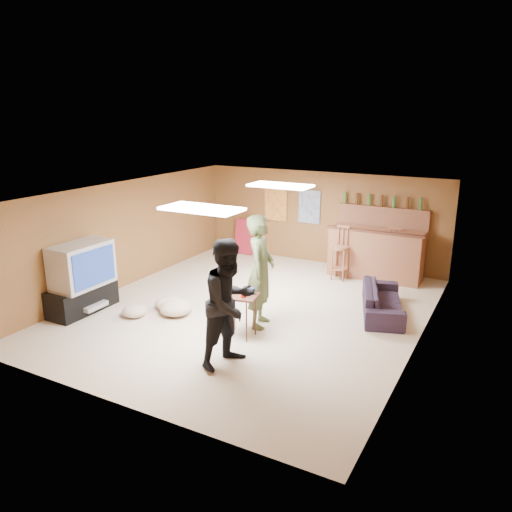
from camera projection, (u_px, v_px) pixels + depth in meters
The scene contains 32 objects.
ground at pixel (251, 310), 9.28m from camera, with size 7.00×7.00×0.00m, color #C3AF95.
ceiling at pixel (251, 193), 8.66m from camera, with size 6.00×7.00×0.02m, color silver.
wall_back at pixel (321, 218), 11.93m from camera, with size 6.00×0.02×2.20m, color brown.
wall_front at pixel (111, 324), 6.01m from camera, with size 6.00×0.02×2.20m, color brown.
wall_left at pixel (124, 235), 10.34m from camera, with size 0.02×7.00×2.20m, color brown.
wall_right at pixel (423, 279), 7.60m from camera, with size 0.02×7.00×2.20m, color brown.
tv_stand at pixel (82, 298), 9.18m from camera, with size 0.55×1.30×0.50m, color black.
dvd_box at pixel (92, 305), 9.11m from camera, with size 0.35×0.50×0.08m, color #B2B2B7.
tv_body at pixel (82, 265), 8.97m from camera, with size 0.60×1.10×0.80m, color #B2B2B7.
tv_screen at pixel (94, 268), 8.82m from camera, with size 0.02×0.95×0.65m, color navy.
bar_counter at pixel (376, 254), 10.93m from camera, with size 2.00×0.60×1.10m, color brown.
bar_lip at pixel (374, 232), 10.57m from camera, with size 2.10×0.12×0.05m, color #462116.
bar_shelf at pixel (384, 208), 11.05m from camera, with size 2.00×0.18×0.05m, color brown.
bar_backing at pixel (383, 221), 11.15m from camera, with size 2.00×0.14×0.60m, color brown.
poster_left at pixel (276, 204), 12.37m from camera, with size 0.60×0.03×0.85m, color #BF3F26.
poster_right at pixel (309, 207), 11.96m from camera, with size 0.55×0.03×0.80m, color #334C99.
folding_chair_stack at pixel (245, 236), 12.85m from camera, with size 0.50×0.14×0.90m, color #AF2035.
ceiling_panel_front at pixel (202, 209), 7.40m from camera, with size 1.20×0.60×0.04m, color white.
ceiling_panel_back at pixel (280, 186), 9.68m from camera, with size 1.20×0.60×0.04m, color white.
person_olive at pixel (260, 272), 8.38m from camera, with size 0.71×0.46×1.94m, color #4D5A34.
person_black at pixel (230, 303), 7.08m from camera, with size 0.92×0.71×1.89m, color black.
sofa at pixel (383, 301), 9.06m from camera, with size 1.73×0.68×0.51m, color black.
tray_table at pixel (240, 315), 8.13m from camera, with size 0.55×0.44×0.71m, color #462116.
cup_red_near at pixel (236, 290), 8.12m from camera, with size 0.08×0.08×0.11m, color #A7170B.
cup_red_far at pixel (243, 294), 7.92m from camera, with size 0.09×0.09×0.12m, color #A7170B.
cup_blue at pixel (252, 291), 8.04m from camera, with size 0.08×0.08×0.11m, color navy.
bar_stool_left at pixel (340, 252), 10.81m from camera, with size 0.39×0.39×1.23m, color brown, non-canonical shape.
bar_stool_right at pixel (391, 258), 10.66m from camera, with size 0.34×0.34×1.08m, color brown, non-canonical shape.
cushion_near_tv at pixel (176, 308), 9.04m from camera, with size 0.59×0.59×0.27m, color tan.
cushion_mid at pixel (168, 303), 9.33m from camera, with size 0.48×0.48×0.22m, color tan.
cushion_far at pixel (134, 311), 8.98m from camera, with size 0.44×0.44×0.20m, color tan.
bottle_row at pixel (382, 201), 11.01m from camera, with size 1.76×0.08×0.26m, color #3F7233, non-canonical shape.
Camera 1 is at (4.18, -7.54, 3.57)m, focal length 35.00 mm.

